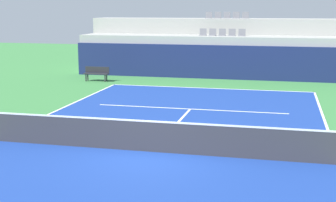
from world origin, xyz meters
TOP-DOWN VIEW (x-y plane):
  - ground_plane at (0.00, 0.00)m, footprint 80.00×80.00m
  - court_surface at (0.00, 0.00)m, footprint 11.00×24.00m
  - baseline_far at (0.00, 11.95)m, footprint 11.00×0.10m
  - service_line_far at (0.00, 6.40)m, footprint 8.26×0.10m
  - centre_service_line at (0.00, 3.20)m, footprint 0.10×6.40m
  - back_wall at (0.00, 15.62)m, footprint 18.27×0.30m
  - stands_tier_lower at (0.00, 16.97)m, footprint 18.27×2.40m
  - stands_tier_upper at (0.00, 19.37)m, footprint 18.27×2.40m
  - seating_row_lower at (-0.00, 17.07)m, footprint 2.91×0.44m
  - seating_row_upper at (-0.00, 19.47)m, footprint 2.91×0.44m
  - tennis_net at (0.00, 0.00)m, footprint 11.08×0.08m
  - player_bench at (-6.92, 13.04)m, footprint 1.50×0.40m

SIDE VIEW (x-z plane):
  - ground_plane at x=0.00m, z-range 0.00..0.00m
  - court_surface at x=0.00m, z-range 0.00..0.01m
  - baseline_far at x=0.00m, z-range 0.01..0.01m
  - service_line_far at x=0.00m, z-range 0.01..0.01m
  - centre_service_line at x=0.00m, z-range 0.01..0.01m
  - player_bench at x=-6.92m, z-range 0.08..0.93m
  - tennis_net at x=0.00m, z-range -0.03..1.04m
  - back_wall at x=0.00m, z-range 0.00..2.05m
  - stands_tier_lower at x=0.00m, z-range 0.00..2.54m
  - stands_tier_upper at x=0.00m, z-range 0.00..3.57m
  - seating_row_lower at x=0.00m, z-range 2.45..2.89m
  - seating_row_upper at x=0.00m, z-range 3.48..3.92m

